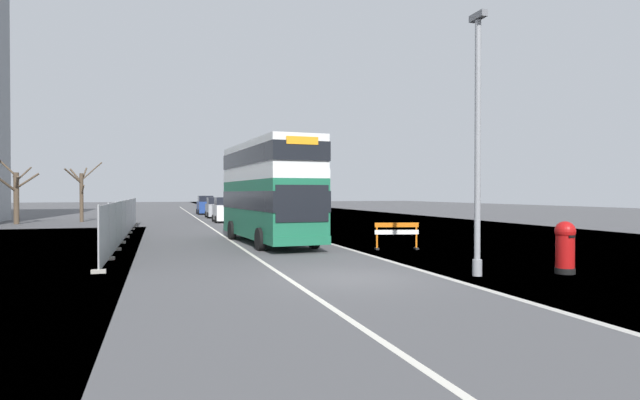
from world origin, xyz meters
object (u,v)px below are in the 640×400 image
object	(u,v)px
red_pillar_postbox	(565,245)
car_oncoming_near	(225,210)
roadworks_barrier	(397,232)
car_receding_mid	(216,208)
lamppost_foreground	(478,152)
car_receding_far	(206,205)
double_decker_bus	(268,190)

from	to	relation	value
red_pillar_postbox	car_oncoming_near	world-z (taller)	car_oncoming_near
roadworks_barrier	car_receding_mid	world-z (taller)	car_receding_mid
lamppost_foreground	red_pillar_postbox	bearing A→B (deg)	-7.56
roadworks_barrier	car_receding_far	world-z (taller)	car_receding_far
roadworks_barrier	car_oncoming_near	bearing A→B (deg)	100.68
lamppost_foreground	roadworks_barrier	bearing A→B (deg)	83.19
roadworks_barrier	car_receding_mid	distance (m)	33.24
lamppost_foreground	red_pillar_postbox	world-z (taller)	lamppost_foreground
lamppost_foreground	car_receding_mid	xyz separation A→B (m)	(-3.64, 40.49, -2.75)
car_receding_far	car_receding_mid	bearing A→B (deg)	-88.41
lamppost_foreground	car_oncoming_near	bearing A→B (deg)	96.60
roadworks_barrier	red_pillar_postbox	bearing A→B (deg)	-76.04
roadworks_barrier	double_decker_bus	bearing A→B (deg)	137.29
red_pillar_postbox	car_oncoming_near	distance (m)	33.03
double_decker_bus	car_receding_mid	xyz separation A→B (m)	(0.32, 28.43, -1.67)
lamppost_foreground	car_oncoming_near	distance (m)	32.31
lamppost_foreground	red_pillar_postbox	distance (m)	4.06
double_decker_bus	lamppost_foreground	xyz separation A→B (m)	(3.96, -12.06, 1.08)
car_receding_mid	red_pillar_postbox	bearing A→B (deg)	-80.93
roadworks_barrier	car_oncoming_near	xyz separation A→B (m)	(-4.61, 24.42, 0.24)
double_decker_bus	roadworks_barrier	world-z (taller)	double_decker_bus
roadworks_barrier	car_receding_mid	xyz separation A→B (m)	(-4.55, 32.92, 0.20)
red_pillar_postbox	car_oncoming_near	xyz separation A→B (m)	(-6.58, 32.37, 0.12)
lamppost_foreground	car_receding_far	xyz separation A→B (m)	(-3.90, 49.92, -2.69)
car_receding_far	car_oncoming_near	bearing A→B (deg)	-89.36
lamppost_foreground	car_receding_mid	distance (m)	40.75
car_receding_mid	car_receding_far	bearing A→B (deg)	91.59
double_decker_bus	car_receding_mid	world-z (taller)	double_decker_bus
double_decker_bus	car_receding_far	xyz separation A→B (m)	(0.06, 37.86, -1.62)
car_oncoming_near	car_receding_far	distance (m)	17.94
car_oncoming_near	roadworks_barrier	bearing A→B (deg)	-79.32
red_pillar_postbox	car_receding_far	bearing A→B (deg)	97.68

